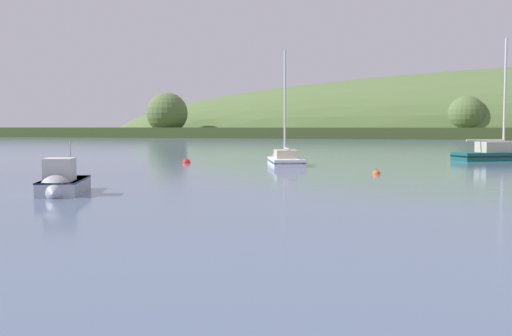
% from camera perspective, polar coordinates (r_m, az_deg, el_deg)
% --- Properties ---
extents(sailboat_near_mooring, '(9.35, 7.70, 13.91)m').
position_cam_1_polar(sailboat_near_mooring, '(68.64, 21.99, 0.99)').
color(sailboat_near_mooring, '#0F564C').
rests_on(sailboat_near_mooring, ground).
extents(sailboat_midwater_white, '(5.80, 8.12, 11.65)m').
position_cam_1_polar(sailboat_midwater_white, '(56.54, 2.65, 0.53)').
color(sailboat_midwater_white, white).
rests_on(sailboat_midwater_white, ground).
extents(fishing_boat_moored, '(4.15, 5.56, 3.29)m').
position_cam_1_polar(fishing_boat_moored, '(33.35, -17.46, -1.56)').
color(fishing_boat_moored, '#ADB2BC').
rests_on(fishing_boat_moored, ground).
extents(mooring_buoy_foreground, '(0.80, 0.80, 0.88)m').
position_cam_1_polar(mooring_buoy_foreground, '(59.35, -6.45, 0.46)').
color(mooring_buoy_foreground, red).
rests_on(mooring_buoy_foreground, ground).
extents(mooring_buoy_off_fishing_boat, '(0.60, 0.60, 0.68)m').
position_cam_1_polar(mooring_buoy_off_fishing_boat, '(46.22, 11.06, -0.54)').
color(mooring_buoy_off_fishing_boat, '#EA5B19').
rests_on(mooring_buoy_off_fishing_boat, ground).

